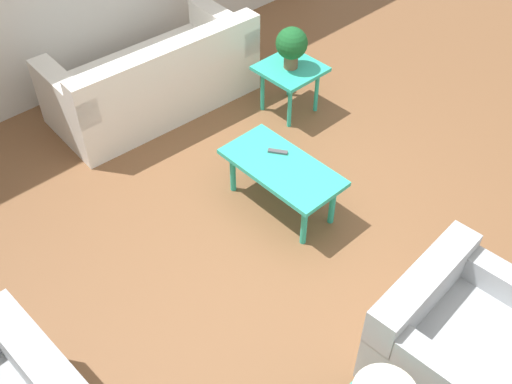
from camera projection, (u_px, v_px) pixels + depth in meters
The scene contains 7 objects.
ground_plane at pixel (285, 242), 4.73m from camera, with size 14.00×14.00×0.00m, color brown.
sofa at pixel (155, 80), 5.82m from camera, with size 1.02×2.03×0.83m.
armchair at pixel (456, 340), 3.76m from camera, with size 0.94×1.04×0.72m.
coffee_table at pixel (282, 171), 4.76m from camera, with size 1.00×0.50×0.44m.
side_table_plant at pixel (290, 73), 5.70m from camera, with size 0.55×0.55×0.49m.
potted_plant at pixel (292, 45), 5.49m from camera, with size 0.30×0.30×0.40m.
remote_control at pixel (278, 152), 4.83m from camera, with size 0.15×0.12×0.02m.
Camera 1 is at (-2.12, 2.30, 3.57)m, focal length 42.00 mm.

